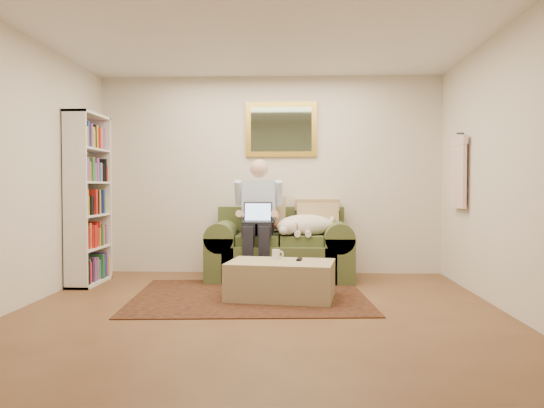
# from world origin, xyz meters

# --- Properties ---
(room_shell) EXTENTS (4.51, 5.00, 2.61)m
(room_shell) POSITION_xyz_m (0.00, 0.35, 1.30)
(room_shell) COLOR brown
(room_shell) RESTS_ON ground
(rug) EXTENTS (2.51, 2.07, 0.01)m
(rug) POSITION_xyz_m (-0.13, 0.95, 0.01)
(rug) COLOR black
(rug) RESTS_ON room_shell
(sofa) EXTENTS (1.76, 0.90, 1.06)m
(sofa) POSITION_xyz_m (0.15, 2.02, 0.30)
(sofa) COLOR #576334
(sofa) RESTS_ON room_shell
(seated_man) EXTENTS (0.58, 0.83, 1.48)m
(seated_man) POSITION_xyz_m (-0.12, 1.86, 0.74)
(seated_man) COLOR #8CA6D8
(seated_man) RESTS_ON sofa
(laptop) EXTENTS (0.34, 0.27, 0.25)m
(laptop) POSITION_xyz_m (-0.12, 1.79, 0.78)
(laptop) COLOR black
(laptop) RESTS_ON seated_man
(sleeping_dog) EXTENTS (0.73, 0.46, 0.27)m
(sleeping_dog) POSITION_xyz_m (0.47, 1.93, 0.67)
(sleeping_dog) COLOR white
(sleeping_dog) RESTS_ON sofa
(ottoman) EXTENTS (1.14, 0.82, 0.38)m
(ottoman) POSITION_xyz_m (0.19, 0.85, 0.19)
(ottoman) COLOR tan
(ottoman) RESTS_ON room_shell
(coffee_mug) EXTENTS (0.08, 0.08, 0.10)m
(coffee_mug) POSITION_xyz_m (0.13, 1.02, 0.43)
(coffee_mug) COLOR white
(coffee_mug) RESTS_ON ottoman
(tv_remote) EXTENTS (0.07, 0.15, 0.02)m
(tv_remote) POSITION_xyz_m (0.38, 0.93, 0.39)
(tv_remote) COLOR black
(tv_remote) RESTS_ON ottoman
(bookshelf) EXTENTS (0.28, 0.80, 2.00)m
(bookshelf) POSITION_xyz_m (-2.10, 1.60, 1.00)
(bookshelf) COLOR white
(bookshelf) RESTS_ON room_shell
(wall_mirror) EXTENTS (0.94, 0.04, 0.72)m
(wall_mirror) POSITION_xyz_m (0.15, 2.47, 1.90)
(wall_mirror) COLOR gold
(wall_mirror) RESTS_ON room_shell
(hanging_shirt) EXTENTS (0.06, 0.52, 0.90)m
(hanging_shirt) POSITION_xyz_m (2.19, 1.60, 1.35)
(hanging_shirt) COLOR #FEDAD2
(hanging_shirt) RESTS_ON room_shell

